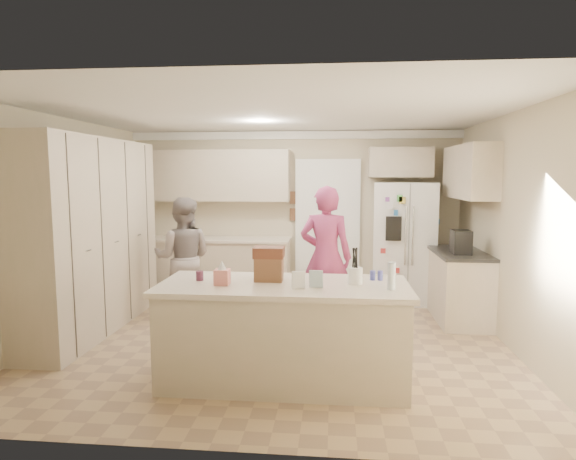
# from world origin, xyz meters

# --- Properties ---
(floor) EXTENTS (5.20, 4.60, 0.02)m
(floor) POSITION_xyz_m (0.00, 0.00, -0.01)
(floor) COLOR tan
(floor) RESTS_ON ground
(ceiling) EXTENTS (5.20, 4.60, 0.02)m
(ceiling) POSITION_xyz_m (0.00, 0.00, 2.61)
(ceiling) COLOR white
(ceiling) RESTS_ON wall_back
(wall_back) EXTENTS (5.20, 0.02, 2.60)m
(wall_back) POSITION_xyz_m (0.00, 2.31, 1.30)
(wall_back) COLOR beige
(wall_back) RESTS_ON ground
(wall_front) EXTENTS (5.20, 0.02, 2.60)m
(wall_front) POSITION_xyz_m (0.00, -2.31, 1.30)
(wall_front) COLOR beige
(wall_front) RESTS_ON ground
(wall_left) EXTENTS (0.02, 4.60, 2.60)m
(wall_left) POSITION_xyz_m (-2.61, 0.00, 1.30)
(wall_left) COLOR beige
(wall_left) RESTS_ON ground
(wall_right) EXTENTS (0.02, 4.60, 2.60)m
(wall_right) POSITION_xyz_m (2.61, 0.00, 1.30)
(wall_right) COLOR beige
(wall_right) RESTS_ON ground
(crown_back) EXTENTS (5.20, 0.08, 0.12)m
(crown_back) POSITION_xyz_m (0.00, 2.26, 2.53)
(crown_back) COLOR white
(crown_back) RESTS_ON wall_back
(pantry_bank) EXTENTS (0.60, 2.60, 2.35)m
(pantry_bank) POSITION_xyz_m (-2.30, 0.20, 1.18)
(pantry_bank) COLOR beige
(pantry_bank) RESTS_ON floor
(back_base_cab) EXTENTS (2.20, 0.60, 0.88)m
(back_base_cab) POSITION_xyz_m (-1.15, 2.00, 0.44)
(back_base_cab) COLOR beige
(back_base_cab) RESTS_ON floor
(back_countertop) EXTENTS (2.24, 0.63, 0.04)m
(back_countertop) POSITION_xyz_m (-1.15, 1.99, 0.90)
(back_countertop) COLOR beige
(back_countertop) RESTS_ON back_base_cab
(back_upper_cab) EXTENTS (2.20, 0.35, 0.80)m
(back_upper_cab) POSITION_xyz_m (-1.15, 2.12, 1.90)
(back_upper_cab) COLOR beige
(back_upper_cab) RESTS_ON wall_back
(doorway_opening) EXTENTS (0.90, 0.06, 2.10)m
(doorway_opening) POSITION_xyz_m (0.55, 2.28, 1.05)
(doorway_opening) COLOR black
(doorway_opening) RESTS_ON floor
(doorway_casing) EXTENTS (1.02, 0.03, 2.22)m
(doorway_casing) POSITION_xyz_m (0.55, 2.24, 1.05)
(doorway_casing) COLOR white
(doorway_casing) RESTS_ON floor
(wall_frame_upper) EXTENTS (0.15, 0.02, 0.20)m
(wall_frame_upper) POSITION_xyz_m (0.02, 2.27, 1.55)
(wall_frame_upper) COLOR brown
(wall_frame_upper) RESTS_ON wall_back
(wall_frame_lower) EXTENTS (0.15, 0.02, 0.20)m
(wall_frame_lower) POSITION_xyz_m (0.02, 2.27, 1.28)
(wall_frame_lower) COLOR brown
(wall_frame_lower) RESTS_ON wall_back
(refrigerator) EXTENTS (0.99, 0.82, 1.80)m
(refrigerator) POSITION_xyz_m (1.72, 1.90, 0.90)
(refrigerator) COLOR white
(refrigerator) RESTS_ON floor
(fridge_seam) EXTENTS (0.02, 0.02, 1.78)m
(fridge_seam) POSITION_xyz_m (1.72, 1.55, 0.90)
(fridge_seam) COLOR gray
(fridge_seam) RESTS_ON refrigerator
(fridge_dispenser) EXTENTS (0.22, 0.03, 0.35)m
(fridge_dispenser) POSITION_xyz_m (1.50, 1.54, 1.15)
(fridge_dispenser) COLOR black
(fridge_dispenser) RESTS_ON refrigerator
(fridge_handle_l) EXTENTS (0.02, 0.02, 0.85)m
(fridge_handle_l) POSITION_xyz_m (1.67, 1.53, 1.05)
(fridge_handle_l) COLOR silver
(fridge_handle_l) RESTS_ON refrigerator
(fridge_handle_r) EXTENTS (0.02, 0.02, 0.85)m
(fridge_handle_r) POSITION_xyz_m (1.77, 1.53, 1.05)
(fridge_handle_r) COLOR silver
(fridge_handle_r) RESTS_ON refrigerator
(over_fridge_cab) EXTENTS (0.95, 0.35, 0.45)m
(over_fridge_cab) POSITION_xyz_m (1.65, 2.12, 2.10)
(over_fridge_cab) COLOR beige
(over_fridge_cab) RESTS_ON wall_back
(right_base_cab) EXTENTS (0.60, 1.20, 0.88)m
(right_base_cab) POSITION_xyz_m (2.30, 1.00, 0.44)
(right_base_cab) COLOR beige
(right_base_cab) RESTS_ON floor
(right_countertop) EXTENTS (0.63, 1.24, 0.04)m
(right_countertop) POSITION_xyz_m (2.29, 1.00, 0.90)
(right_countertop) COLOR #2D2B28
(right_countertop) RESTS_ON right_base_cab
(right_upper_cab) EXTENTS (0.35, 1.50, 0.70)m
(right_upper_cab) POSITION_xyz_m (2.43, 1.20, 1.95)
(right_upper_cab) COLOR beige
(right_upper_cab) RESTS_ON wall_right
(coffee_maker) EXTENTS (0.22, 0.28, 0.30)m
(coffee_maker) POSITION_xyz_m (2.25, 0.80, 1.07)
(coffee_maker) COLOR black
(coffee_maker) RESTS_ON right_countertop
(island_base) EXTENTS (2.20, 0.90, 0.88)m
(island_base) POSITION_xyz_m (0.20, -1.10, 0.44)
(island_base) COLOR beige
(island_base) RESTS_ON floor
(island_top) EXTENTS (2.28, 0.96, 0.05)m
(island_top) POSITION_xyz_m (0.20, -1.10, 0.90)
(island_top) COLOR beige
(island_top) RESTS_ON island_base
(utensil_crock) EXTENTS (0.13, 0.13, 0.15)m
(utensil_crock) POSITION_xyz_m (0.85, -1.05, 1.00)
(utensil_crock) COLOR white
(utensil_crock) RESTS_ON island_top
(tissue_box) EXTENTS (0.13, 0.13, 0.14)m
(tissue_box) POSITION_xyz_m (-0.35, -1.20, 1.00)
(tissue_box) COLOR #D7776F
(tissue_box) RESTS_ON island_top
(tissue_plume) EXTENTS (0.08, 0.08, 0.08)m
(tissue_plume) POSITION_xyz_m (-0.35, -1.20, 1.10)
(tissue_plume) COLOR white
(tissue_plume) RESTS_ON tissue_box
(dollhouse_body) EXTENTS (0.26, 0.18, 0.22)m
(dollhouse_body) POSITION_xyz_m (0.05, -1.00, 1.04)
(dollhouse_body) COLOR brown
(dollhouse_body) RESTS_ON island_top
(dollhouse_roof) EXTENTS (0.28, 0.20, 0.10)m
(dollhouse_roof) POSITION_xyz_m (0.05, -1.00, 1.20)
(dollhouse_roof) COLOR #592D1E
(dollhouse_roof) RESTS_ON dollhouse_body
(jam_jar) EXTENTS (0.07, 0.07, 0.09)m
(jam_jar) POSITION_xyz_m (-0.60, -1.05, 0.97)
(jam_jar) COLOR #59263F
(jam_jar) RESTS_ON island_top
(greeting_card_a) EXTENTS (0.12, 0.06, 0.16)m
(greeting_card_a) POSITION_xyz_m (0.35, -1.30, 1.01)
(greeting_card_a) COLOR white
(greeting_card_a) RESTS_ON island_top
(greeting_card_b) EXTENTS (0.12, 0.05, 0.16)m
(greeting_card_b) POSITION_xyz_m (0.50, -1.25, 1.01)
(greeting_card_b) COLOR silver
(greeting_card_b) RESTS_ON island_top
(water_bottle) EXTENTS (0.07, 0.07, 0.24)m
(water_bottle) POSITION_xyz_m (1.15, -1.25, 1.04)
(water_bottle) COLOR silver
(water_bottle) RESTS_ON island_top
(shaker_salt) EXTENTS (0.05, 0.05, 0.09)m
(shaker_salt) POSITION_xyz_m (1.02, -0.88, 0.97)
(shaker_salt) COLOR #3E439D
(shaker_salt) RESTS_ON island_top
(shaker_pepper) EXTENTS (0.05, 0.05, 0.09)m
(shaker_pepper) POSITION_xyz_m (1.09, -0.88, 0.97)
(shaker_pepper) COLOR #3E439D
(shaker_pepper) RESTS_ON island_top
(teen_boy) EXTENTS (0.85, 0.69, 1.62)m
(teen_boy) POSITION_xyz_m (-1.35, 0.79, 0.81)
(teen_boy) COLOR gray
(teen_boy) RESTS_ON floor
(teen_girl) EXTENTS (0.70, 0.52, 1.78)m
(teen_girl) POSITION_xyz_m (0.56, 0.54, 0.89)
(teen_girl) COLOR #AD3179
(teen_girl) RESTS_ON floor
(fridge_magnets) EXTENTS (0.76, 0.02, 1.44)m
(fridge_magnets) POSITION_xyz_m (1.72, 1.54, 0.90)
(fridge_magnets) COLOR tan
(fridge_magnets) RESTS_ON refrigerator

